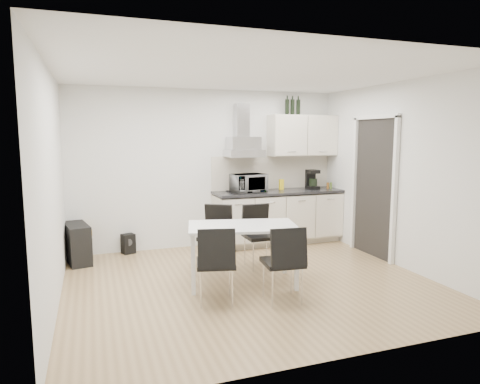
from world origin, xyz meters
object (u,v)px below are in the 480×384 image
at_px(kitchenette, 279,195).
at_px(floor_speaker, 128,244).
at_px(guitar_amp, 77,243).
at_px(chair_far_right, 260,237).
at_px(chair_near_right, 282,263).
at_px(chair_near_left, 216,264).
at_px(dining_table, 242,232).
at_px(chair_far_left, 215,237).

height_order(kitchenette, floor_speaker, kitchenette).
bearing_deg(guitar_amp, chair_far_right, -35.77).
distance_m(chair_near_right, guitar_amp, 3.22).
height_order(chair_near_left, chair_near_right, same).
xyz_separation_m(dining_table, guitar_amp, (-1.99, 1.64, -0.38)).
height_order(chair_far_left, chair_far_right, same).
bearing_deg(chair_far_left, guitar_amp, 4.80).
xyz_separation_m(guitar_amp, floor_speaker, (0.74, 0.25, -0.13)).
bearing_deg(chair_near_left, guitar_amp, 138.18).
xyz_separation_m(kitchenette, chair_near_left, (-1.77, -2.21, -0.39)).
bearing_deg(chair_near_right, floor_speaker, 125.48).
height_order(kitchenette, chair_far_left, kitchenette).
bearing_deg(guitar_amp, dining_table, -51.03).
xyz_separation_m(chair_far_right, chair_near_right, (-0.23, -1.24, 0.00)).
relative_size(dining_table, guitar_amp, 2.01).
height_order(kitchenette, chair_far_right, kitchenette).
distance_m(chair_far_right, chair_near_right, 1.26).
height_order(dining_table, chair_near_right, chair_near_right).
distance_m(chair_near_left, chair_near_right, 0.74).
xyz_separation_m(dining_table, chair_far_right, (0.46, 0.54, -0.22)).
bearing_deg(chair_near_left, chair_near_right, -3.84).
relative_size(kitchenette, dining_table, 1.72).
distance_m(kitchenette, guitar_amp, 3.32).
xyz_separation_m(chair_near_left, chair_near_right, (0.71, -0.22, 0.00)).
distance_m(chair_far_left, floor_speaker, 1.63).
relative_size(chair_far_left, chair_far_right, 1.00).
bearing_deg(chair_far_right, dining_table, 49.45).
height_order(chair_near_right, guitar_amp, chair_near_right).
height_order(chair_near_left, guitar_amp, chair_near_left).
distance_m(dining_table, floor_speaker, 2.32).
height_order(chair_far_left, floor_speaker, chair_far_left).
bearing_deg(floor_speaker, guitar_amp, 178.55).
bearing_deg(chair_near_left, dining_table, 57.80).
bearing_deg(chair_far_left, floor_speaker, -15.46).
height_order(chair_far_right, chair_near_left, same).
distance_m(chair_far_left, guitar_amp, 2.06).
xyz_separation_m(chair_far_right, guitar_amp, (-2.44, 1.10, -0.15)).
bearing_deg(dining_table, chair_far_left, 114.78).
relative_size(chair_near_right, floor_speaker, 2.83).
distance_m(chair_far_left, chair_far_right, 0.63).
bearing_deg(guitar_amp, chair_near_left, -66.30).
xyz_separation_m(chair_far_left, chair_far_right, (0.61, -0.18, 0.00)).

